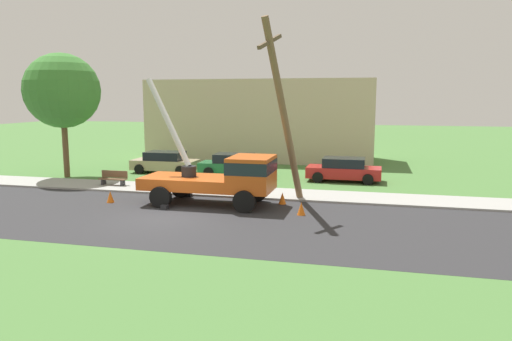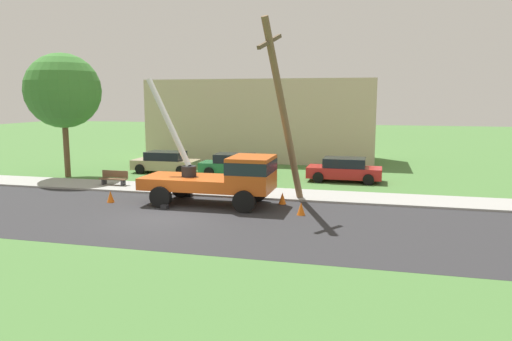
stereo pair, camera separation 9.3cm
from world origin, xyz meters
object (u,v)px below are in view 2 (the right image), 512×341
object	(u,v)px
traffic_cone_behind	(111,197)
traffic_cone_curbside	(282,198)
leaning_utility_pole	(283,112)
parked_sedan_red	(344,170)
parked_sedan_tan	(166,162)
park_bench	(114,178)
roadside_tree_near	(63,91)
parked_sedan_green	(235,165)
utility_truck	(225,176)
traffic_cone_ahead	(301,209)

from	to	relation	value
traffic_cone_behind	traffic_cone_curbside	bearing A→B (deg)	11.48
leaning_utility_pole	parked_sedan_red	bearing A→B (deg)	71.67
traffic_cone_behind	parked_sedan_tan	bearing A→B (deg)	98.06
traffic_cone_behind	park_bench	bearing A→B (deg)	118.09
traffic_cone_curbside	roadside_tree_near	size ratio (longest dim) A/B	0.07
leaning_utility_pole	park_bench	world-z (taller)	leaning_utility_pole
traffic_cone_behind	parked_sedan_green	distance (m)	9.76
leaning_utility_pole	parked_sedan_red	xyz separation A→B (m)	(2.40, 7.24, -3.63)
traffic_cone_curbside	parked_sedan_tan	bearing A→B (deg)	141.33
utility_truck	park_bench	distance (m)	8.20
parked_sedan_red	parked_sedan_tan	bearing A→B (deg)	177.37
traffic_cone_behind	parked_sedan_tan	size ratio (longest dim) A/B	0.13
traffic_cone_ahead	roadside_tree_near	size ratio (longest dim) A/B	0.07
park_bench	parked_sedan_red	bearing A→B (deg)	21.13
traffic_cone_curbside	parked_sedan_red	distance (m)	7.43
traffic_cone_behind	parked_sedan_tan	world-z (taller)	parked_sedan_tan
utility_truck	leaning_utility_pole	xyz separation A→B (m)	(2.63, 0.65, 2.94)
traffic_cone_ahead	traffic_cone_behind	size ratio (longest dim) A/B	1.00
parked_sedan_green	roadside_tree_near	bearing A→B (deg)	-163.75
traffic_cone_behind	parked_sedan_red	xyz separation A→B (m)	(10.58, 8.65, 0.43)
leaning_utility_pole	parked_sedan_red	size ratio (longest dim) A/B	1.92
parked_sedan_green	parked_sedan_tan	bearing A→B (deg)	178.66
park_bench	roadside_tree_near	world-z (taller)	roadside_tree_near
traffic_cone_curbside	park_bench	world-z (taller)	park_bench
utility_truck	park_bench	size ratio (longest dim) A/B	4.23
leaning_utility_pole	roadside_tree_near	size ratio (longest dim) A/B	1.10
leaning_utility_pole	parked_sedan_green	distance (m)	9.66
parked_sedan_red	roadside_tree_near	xyz separation A→B (m)	(-17.24, -2.55, 4.70)
parked_sedan_red	park_bench	xyz separation A→B (m)	(-12.59, -4.87, -0.25)
parked_sedan_red	park_bench	bearing A→B (deg)	-158.87
traffic_cone_behind	park_bench	size ratio (longest dim) A/B	0.35
traffic_cone_ahead	park_bench	distance (m)	12.03
traffic_cone_behind	roadside_tree_near	distance (m)	10.39
parked_sedan_green	utility_truck	bearing A→B (deg)	-76.53
park_bench	roadside_tree_near	xyz separation A→B (m)	(-4.65, 2.32, 4.95)
leaning_utility_pole	traffic_cone_ahead	size ratio (longest dim) A/B	15.18
utility_truck	traffic_cone_ahead	distance (m)	4.06
utility_truck	parked_sedan_tan	xyz separation A→B (m)	(-6.85, 8.43, -0.70)
leaning_utility_pole	parked_sedan_tan	world-z (taller)	leaning_utility_pole
utility_truck	parked_sedan_tan	distance (m)	10.89
utility_truck	park_bench	xyz separation A→B (m)	(-7.57, 3.02, -0.95)
parked_sedan_tan	parked_sedan_green	bearing A→B (deg)	-1.34
traffic_cone_ahead	roadside_tree_near	bearing A→B (deg)	158.21
utility_truck	traffic_cone_behind	size ratio (longest dim) A/B	12.07
park_bench	roadside_tree_near	bearing A→B (deg)	153.47
parked_sedan_green	roadside_tree_near	xyz separation A→B (m)	(-10.22, -2.98, 4.70)
traffic_cone_behind	parked_sedan_red	bearing A→B (deg)	39.27
traffic_cone_ahead	park_bench	bearing A→B (deg)	160.26
park_bench	roadside_tree_near	size ratio (longest dim) A/B	0.21
parked_sedan_tan	parked_sedan_green	size ratio (longest dim) A/B	0.98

